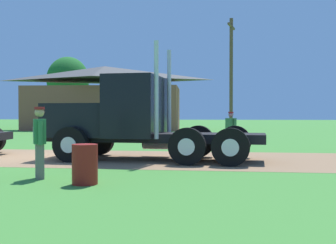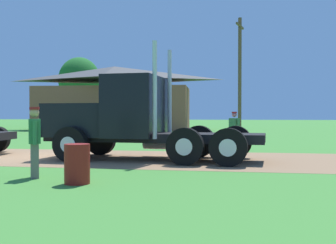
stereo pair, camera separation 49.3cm
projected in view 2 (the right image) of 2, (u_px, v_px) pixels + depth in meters
ground_plane at (32, 156)px, 14.76m from camera, size 200.00×200.00×0.00m
dirt_track at (32, 156)px, 14.76m from camera, size 120.00×5.60×0.01m
truck_foreground_white at (128, 120)px, 13.83m from camera, size 7.32×3.12×3.70m
visitor_standing_near at (35, 140)px, 9.75m from camera, size 0.42×0.54×1.66m
visitor_far_side at (234, 129)px, 17.60m from camera, size 0.47×0.53×1.59m
steel_barrel at (77, 164)px, 8.94m from camera, size 0.54×0.54×0.85m
shed_building at (114, 99)px, 39.89m from camera, size 15.11×7.80×6.03m
utility_pole_near at (240, 73)px, 31.20m from camera, size 0.59×2.18×8.66m
tree_mid at (79, 80)px, 50.77m from camera, size 5.02×5.02×8.38m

